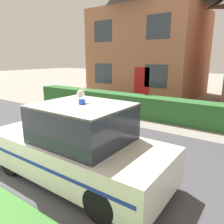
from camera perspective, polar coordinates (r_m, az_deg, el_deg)
The scene contains 5 objects.
road_strip at distance 7.13m, azimuth -9.84°, elevation -7.95°, with size 28.00×5.27×0.01m, color #424247.
garden_hedge at distance 9.62m, azimuth 14.64°, elevation 0.53°, with size 15.60×0.89×0.96m, color #2D662D.
police_car at distance 4.88m, azimuth -8.94°, elevation -8.65°, with size 4.27×1.80×1.82m.
cat at distance 4.62m, azimuth -8.05°, elevation 4.89°, with size 0.17×0.27×0.25m.
house_left at distance 16.43m, azimuth 10.16°, elevation 19.19°, with size 7.20×6.47×8.20m.
Camera 1 is at (4.75, -0.95, 2.65)m, focal length 35.00 mm.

